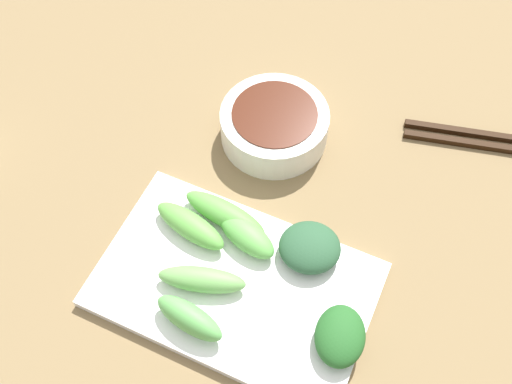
{
  "coord_description": "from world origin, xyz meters",
  "views": [
    {
      "loc": [
        0.28,
        0.14,
        0.61
      ],
      "look_at": [
        -0.04,
        -0.0,
        0.05
      ],
      "focal_mm": 42.47,
      "sensor_mm": 36.0,
      "label": 1
    }
  ],
  "objects": [
    {
      "name": "tabletop",
      "position": [
        0.0,
        0.0,
        0.01
      ],
      "size": [
        2.1,
        2.1,
        0.02
      ],
      "primitive_type": "cube",
      "color": "olive",
      "rests_on": "ground"
    },
    {
      "name": "sauce_bowl",
      "position": [
        -0.13,
        -0.02,
        0.04
      ],
      "size": [
        0.13,
        0.13,
        0.04
      ],
      "color": "silver",
      "rests_on": "tabletop"
    },
    {
      "name": "serving_plate",
      "position": [
        0.06,
        0.02,
        0.03
      ],
      "size": [
        0.17,
        0.28,
        0.01
      ],
      "primitive_type": "cube",
      "color": "white",
      "rests_on": "tabletop"
    },
    {
      "name": "broccoli_stalk_0",
      "position": [
        0.01,
        0.01,
        0.04
      ],
      "size": [
        0.05,
        0.08,
        0.03
      ],
      "primitive_type": "ellipsoid",
      "rotation": [
        0.0,
        0.0,
        -0.3
      ],
      "color": "#60B04D",
      "rests_on": "serving_plate"
    },
    {
      "name": "broccoli_stalk_1",
      "position": [
        0.12,
        -0.0,
        0.05
      ],
      "size": [
        0.04,
        0.08,
        0.03
      ],
      "primitive_type": "ellipsoid",
      "rotation": [
        0.0,
        0.0,
        -0.14
      ],
      "color": "#5DAB53",
      "rests_on": "serving_plate"
    },
    {
      "name": "broccoli_stalk_2",
      "position": [
        0.08,
        -0.01,
        0.04
      ],
      "size": [
        0.05,
        0.09,
        0.02
      ],
      "primitive_type": "ellipsoid",
      "rotation": [
        0.0,
        0.0,
        0.3
      ],
      "color": "#6BA856",
      "rests_on": "serving_plate"
    },
    {
      "name": "broccoli_stalk_3",
      "position": [
        0.03,
        -0.05,
        0.04
      ],
      "size": [
        0.05,
        0.09,
        0.02
      ],
      "primitive_type": "ellipsoid",
      "rotation": [
        0.0,
        0.0,
        -0.2
      ],
      "color": "#5EAA45",
      "rests_on": "serving_plate"
    },
    {
      "name": "broccoli_stalk_4",
      "position": [
        -0.0,
        -0.02,
        0.04
      ],
      "size": [
        0.04,
        0.1,
        0.02
      ],
      "primitive_type": "ellipsoid",
      "rotation": [
        0.0,
        0.0,
        -0.12
      ],
      "color": "#5DAB45",
      "rests_on": "serving_plate"
    },
    {
      "name": "broccoli_leafy_5",
      "position": [
        0.08,
        0.14,
        0.05
      ],
      "size": [
        0.07,
        0.06,
        0.03
      ],
      "primitive_type": "ellipsoid",
      "rotation": [
        0.0,
        0.0,
        0.23
      ],
      "color": "#235B24",
      "rests_on": "serving_plate"
    },
    {
      "name": "broccoli_leafy_6",
      "position": [
        -0.0,
        0.08,
        0.05
      ],
      "size": [
        0.08,
        0.08,
        0.03
      ],
      "primitive_type": "ellipsoid",
      "rotation": [
        0.0,
        0.0,
        0.31
      ],
      "color": "#2A5435",
      "rests_on": "serving_plate"
    },
    {
      "name": "chopsticks",
      "position": [
        -0.24,
        0.23,
        0.02
      ],
      "size": [
        0.08,
        0.23,
        0.01
      ],
      "rotation": [
        0.0,
        0.0,
        0.24
      ],
      "color": "black",
      "rests_on": "tabletop"
    }
  ]
}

